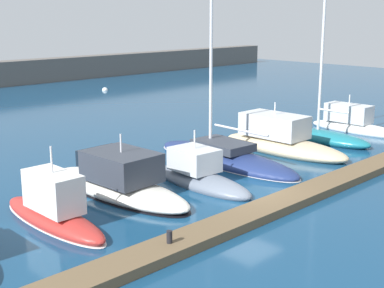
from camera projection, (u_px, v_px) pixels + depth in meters
The scene contains 11 objects.
ground_plane at pixel (247, 197), 24.31m from camera, with size 120.00×120.00×0.00m, color navy.
dock_pier at pixel (282, 203), 22.99m from camera, with size 36.96×1.43×0.36m, color brown.
motorboat_red_third at pixel (53, 209), 21.11m from camera, with size 1.62×6.60×3.34m.
motorboat_ivory_fourth at pixel (118, 181), 24.71m from camera, with size 2.96×8.88×3.01m.
motorboat_slate_fifth at pixel (199, 176), 26.04m from camera, with size 2.35×6.46×2.95m.
sailboat_navy_sixth at pixel (225, 155), 30.01m from camera, with size 3.48×10.35×21.78m.
motorboat_sand_seventh at pixel (281, 140), 32.34m from camera, with size 2.85×8.42×3.14m.
sailboat_teal_eighth at pixel (324, 136), 34.64m from camera, with size 2.06×6.34×10.67m.
motorboat_white_ninth at pixel (355, 124), 37.80m from camera, with size 1.92×7.13×2.80m.
mooring_buoy_white at pixel (105, 90), 57.89m from camera, with size 0.62×0.62×0.62m, color white.
dock_bollard at pixel (169, 237), 18.51m from camera, with size 0.20×0.20×0.44m, color black.
Camera 1 is at (-18.03, -14.64, 7.95)m, focal length 51.26 mm.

